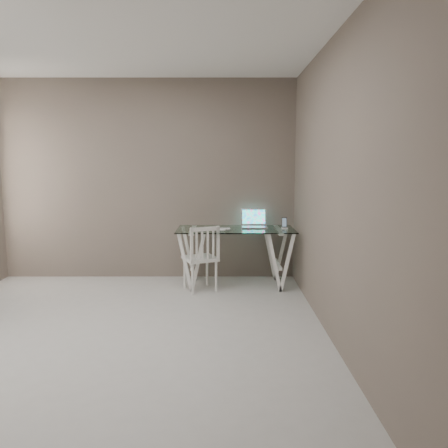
% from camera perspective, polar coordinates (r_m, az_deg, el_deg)
% --- Properties ---
extents(room, '(4.50, 4.52, 2.71)m').
position_cam_1_polar(room, '(3.90, -16.60, 9.61)').
color(room, '#ACAAA5').
rests_on(room, ground).
extents(desk, '(1.50, 0.70, 0.75)m').
position_cam_1_polar(desk, '(5.66, 1.52, -4.26)').
color(desk, silver).
rests_on(desk, ground).
extents(chair, '(0.49, 0.49, 0.82)m').
position_cam_1_polar(chair, '(5.39, -2.90, -4.12)').
color(chair, silver).
rests_on(chair, ground).
extents(laptop, '(0.34, 0.30, 0.23)m').
position_cam_1_polar(laptop, '(5.77, 3.96, 0.18)').
color(laptop, silver).
rests_on(laptop, desk).
extents(keyboard, '(0.31, 0.13, 0.01)m').
position_cam_1_polar(keyboard, '(5.56, -0.70, -0.64)').
color(keyboard, silver).
rests_on(keyboard, desk).
extents(mouse, '(0.10, 0.06, 0.03)m').
position_cam_1_polar(mouse, '(5.39, -0.31, -0.78)').
color(mouse, white).
rests_on(mouse, desk).
extents(phone_dock, '(0.08, 0.08, 0.14)m').
position_cam_1_polar(phone_dock, '(5.65, 7.88, -0.20)').
color(phone_dock, white).
rests_on(phone_dock, desk).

